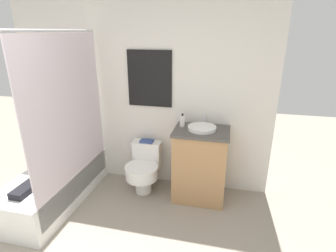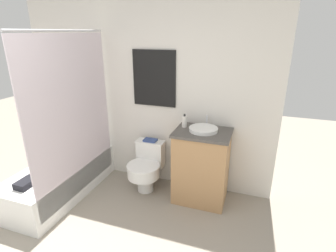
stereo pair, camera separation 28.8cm
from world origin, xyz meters
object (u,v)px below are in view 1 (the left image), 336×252
(sink, at_px, (202,128))
(soap_bottle, at_px, (182,121))
(book_on_tank, at_px, (147,141))
(toilet, at_px, (144,167))

(sink, relative_size, soap_bottle, 2.28)
(sink, height_order, book_on_tank, sink)
(soap_bottle, relative_size, book_on_tank, 0.95)
(toilet, relative_size, book_on_tank, 3.67)
(book_on_tank, bearing_deg, sink, -8.80)
(toilet, xyz_separation_m, book_on_tank, (-0.00, 0.15, 0.31))
(sink, relative_size, book_on_tank, 2.16)
(toilet, distance_m, book_on_tank, 0.34)
(toilet, xyz_separation_m, soap_bottle, (0.47, 0.09, 0.64))
(toilet, height_order, sink, sink)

